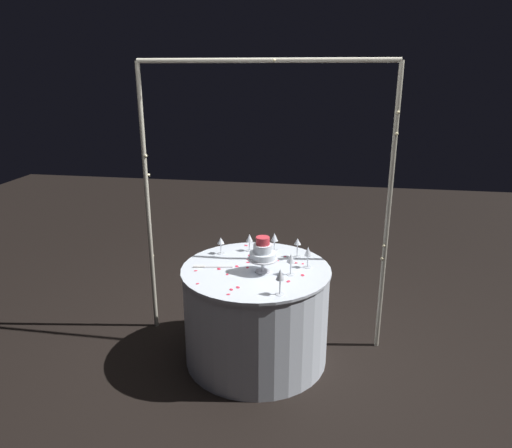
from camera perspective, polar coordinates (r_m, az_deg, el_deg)
ground_plane at (r=3.91m, az=0.00°, el=-15.68°), size 12.00×12.00×0.00m
decorative_arch at (r=3.65m, az=0.85°, el=6.74°), size 1.96×0.06×2.26m
main_table at (r=3.71m, az=0.00°, el=-10.77°), size 1.12×1.12×0.76m
tiered_cake at (r=3.42m, az=0.82°, el=-3.43°), size 0.22×0.22×0.27m
wine_glass_0 at (r=3.84m, az=-0.80°, el=-1.79°), size 0.06×0.06×0.14m
wine_glass_1 at (r=3.10m, az=2.93°, el=-6.26°), size 0.06×0.06×0.18m
wine_glass_2 at (r=3.40m, az=4.23°, el=-4.26°), size 0.06×0.06×0.16m
wine_glass_3 at (r=3.53m, az=6.29°, el=-3.43°), size 0.06×0.06×0.17m
wine_glass_4 at (r=3.85m, az=2.24°, el=-1.68°), size 0.06×0.06×0.15m
wine_glass_5 at (r=3.72m, az=5.02°, el=-2.30°), size 0.06×0.06×0.16m
wine_glass_6 at (r=3.79m, az=-4.27°, el=-2.15°), size 0.06×0.06×0.14m
cake_knife at (r=3.57m, az=-5.52°, el=-5.18°), size 0.29×0.07×0.01m
rose_petal_0 at (r=3.98m, az=-1.22°, el=-2.60°), size 0.04×0.04×0.00m
rose_petal_1 at (r=3.77m, az=1.77°, el=-3.83°), size 0.05×0.05×0.00m
rose_petal_2 at (r=3.44m, az=5.64°, el=-6.15°), size 0.04×0.04×0.00m
rose_petal_3 at (r=3.64m, az=-0.94°, el=-4.63°), size 0.04×0.03×0.00m
rose_petal_4 at (r=3.52m, az=-7.29°, el=-5.60°), size 0.03×0.03×0.00m
rose_petal_5 at (r=3.63m, az=5.66°, el=-4.78°), size 0.02×0.03×0.00m
rose_petal_6 at (r=3.65m, az=4.76°, el=-4.68°), size 0.04×0.03×0.00m
rose_petal_7 at (r=3.71m, az=0.61°, el=-4.23°), size 0.05×0.05×0.00m
rose_petal_8 at (r=3.24m, az=-2.20°, el=-7.63°), size 0.04×0.04×0.00m
rose_petal_9 at (r=3.22m, az=-2.99°, el=-7.89°), size 0.04×0.04×0.00m
rose_petal_10 at (r=3.77m, az=-0.77°, el=-3.81°), size 0.04×0.04×0.00m
rose_petal_11 at (r=3.68m, az=2.58°, el=-4.43°), size 0.03×0.03×0.00m
rose_petal_12 at (r=3.15m, az=-3.34°, el=-8.45°), size 0.03×0.03×0.00m
rose_petal_13 at (r=3.89m, az=0.25°, el=-3.10°), size 0.02×0.03×0.00m
rose_petal_14 at (r=3.57m, az=-2.32°, el=-5.11°), size 0.04×0.04×0.00m
rose_petal_15 at (r=3.34m, az=3.93°, el=-6.91°), size 0.04×0.04×0.00m
rose_petal_16 at (r=3.76m, az=3.52°, el=-3.93°), size 0.03×0.03×0.00m
rose_petal_17 at (r=3.55m, az=-1.05°, el=-5.26°), size 0.02×0.03×0.00m
rose_petal_18 at (r=3.44m, az=-3.49°, el=-6.07°), size 0.03×0.03×0.00m
rose_petal_19 at (r=3.54m, az=-4.49°, el=-5.42°), size 0.04×0.05×0.00m
rose_petal_20 at (r=3.32m, az=-7.06°, el=-7.15°), size 0.03×0.03×0.00m
rose_petal_21 at (r=3.69m, az=-0.91°, el=-4.32°), size 0.04×0.03×0.00m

